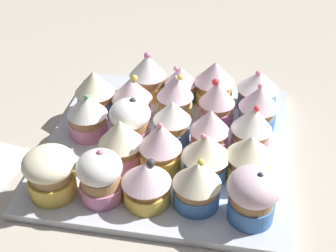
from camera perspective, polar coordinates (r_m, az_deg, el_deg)
The scene contains 25 objects.
ground_plane at distance 71.75cm, azimuth 0.00°, elevation -3.67°, with size 180.00×180.00×3.00cm, color #B2A899.
baking_tray at distance 70.41cm, azimuth 0.00°, elevation -2.36°, with size 35.90×35.90×1.20cm.
cupcake_0 at distance 61.35cm, azimuth -14.22°, elevation -5.47°, with size 6.81×6.81×6.89cm.
cupcake_1 at distance 59.54cm, azimuth -8.31°, elevation -6.06°, with size 5.85×5.85×7.46cm.
cupcake_2 at distance 58.74cm, azimuth -2.66°, elevation -6.86°, with size 6.34×6.34×6.67cm.
cupcake_3 at distance 58.30cm, azimuth 3.58°, elevation -7.05°, with size 6.11×6.11×7.02cm.
cupcake_4 at distance 57.19cm, azimuth 10.34°, elevation -8.28°, with size 6.40×6.40×7.55cm.
cupcake_5 at distance 64.34cm, azimuth -5.80°, elevation -1.92°, with size 6.29×6.29×7.30cm.
cupcake_6 at distance 63.04cm, azimuth -1.16°, elevation -2.46°, with size 5.92×5.92×7.93cm.
cupcake_7 at distance 61.99cm, azimuth 4.66°, elevation -3.60°, with size 6.54×6.54×7.32cm.
cupcake_8 at distance 62.71cm, azimuth 9.95°, elevation -3.75°, with size 6.33×6.33×6.93cm.
cupcake_9 at distance 70.67cm, azimuth -9.83°, elevation 1.45°, with size 6.05×6.05×7.36cm.
cupcake_10 at distance 68.45cm, azimuth -4.64°, elevation 0.62°, with size 6.11×6.11×7.28cm.
cupcake_11 at distance 68.26cm, azimuth 0.51°, elevation 0.64°, with size 5.62×5.62×6.94cm.
cupcake_12 at distance 66.76cm, azimuth 5.13°, elevation -0.47°, with size 5.69×5.69×6.97cm.
cupcake_13 at distance 67.74cm, azimuth 10.21°, elevation -0.18°, with size 5.93×5.93×7.49cm.
cupcake_14 at distance 74.87cm, azimuth -8.96°, elevation 4.14°, with size 6.35×6.35×7.79cm.
cupcake_15 at distance 73.52cm, azimuth -4.46°, elevation 3.58°, with size 6.49×6.49×7.55cm.
cupcake_16 at distance 72.82cm, azimuth 1.22°, elevation 3.64°, with size 5.75×5.75×8.24cm.
cupcake_17 at distance 72.83cm, azimuth 6.02°, elevation 3.05°, with size 5.64×5.64×7.57cm.
cupcake_18 at distance 72.26cm, azimuth 11.03°, elevation 2.36°, with size 6.07×6.07×7.66cm.
cupcake_19 at distance 79.00cm, azimuth -2.49°, elevation 6.25°, with size 6.24×6.24×8.03cm.
cupcake_20 at distance 77.86cm, azimuth 1.19°, elevation 5.19°, with size 5.47×5.47×6.55cm.
cupcake_21 at distance 77.20cm, azimuth 5.69°, elevation 5.43°, with size 6.60×6.60×7.62cm.
cupcake_22 at distance 77.35cm, azimuth 10.95°, elevation 4.51°, with size 6.78×6.78×6.89cm.
Camera 1 is at (9.59, -54.13, 44.60)cm, focal length 49.75 mm.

